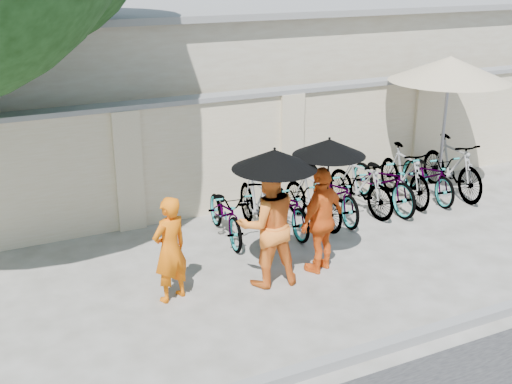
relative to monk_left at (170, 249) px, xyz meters
name	(u,v)px	position (x,y,z in m)	size (l,w,h in m)	color
ground	(269,297)	(1.18, -0.51, -0.72)	(80.00, 80.00, 0.00)	#A7A39D
kerb	(339,360)	(1.18, -2.21, -0.66)	(40.00, 0.16, 0.12)	gray
compound_wall	(237,154)	(2.18, 2.69, 0.28)	(20.00, 0.30, 2.00)	beige
building_behind	(208,81)	(3.18, 6.49, 0.88)	(14.00, 6.00, 3.20)	beige
monk_left	(170,249)	(0.00, 0.00, 0.00)	(0.52, 0.34, 1.43)	orange
monk_center	(268,225)	(1.33, -0.15, 0.16)	(0.85, 0.66, 1.75)	orange
parasol_center	(275,159)	(1.38, -0.23, 1.09)	(1.12, 1.12, 0.95)	black
monk_right	(322,220)	(2.20, -0.12, 0.06)	(0.91, 0.38, 1.56)	orange
parasol_right	(329,147)	(2.22, -0.20, 1.14)	(1.00, 1.00, 1.09)	black
patio_umbrella	(450,70)	(5.91, 1.65, 1.63)	(2.66, 2.66, 2.60)	gray
bike_0	(226,213)	(1.43, 1.50, -0.29)	(0.57, 1.64, 0.86)	gray
bike_1	(257,203)	(1.94, 1.43, -0.18)	(0.51, 1.80, 1.08)	gray
bike_2	(286,205)	(2.46, 1.38, -0.28)	(0.58, 1.67, 0.88)	gray
bike_3	(313,197)	(2.98, 1.41, -0.24)	(0.45, 1.58, 0.95)	gray
bike_4	(336,192)	(3.50, 1.50, -0.26)	(0.60, 1.72, 0.91)	gray
bike_5	(360,185)	(4.01, 1.52, -0.21)	(0.47, 1.67, 1.01)	gray
bike_6	(384,180)	(4.53, 1.54, -0.22)	(0.66, 1.91, 1.00)	gray
bike_7	(405,174)	(5.05, 1.60, -0.19)	(0.49, 1.74, 1.05)	gray
bike_8	(428,175)	(5.56, 1.55, -0.27)	(0.60, 1.71, 0.90)	gray
bike_9	(452,166)	(6.08, 1.50, -0.16)	(0.52, 1.84, 1.11)	gray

